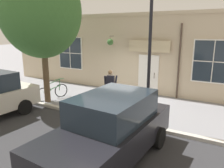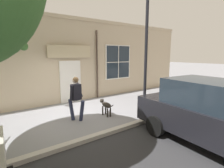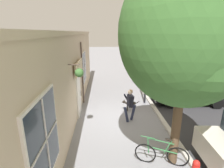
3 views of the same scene
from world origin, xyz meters
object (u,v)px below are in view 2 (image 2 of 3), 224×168
(dog_on_leash, at_px, (106,105))
(parked_car_mid_block, at_px, (217,115))
(pedestrian_walking, at_px, (76,95))
(street_lamp, at_px, (147,30))

(dog_on_leash, relative_size, parked_car_mid_block, 0.23)
(dog_on_leash, bearing_deg, parked_car_mid_block, 14.56)
(pedestrian_walking, relative_size, street_lamp, 0.33)
(street_lamp, bearing_deg, pedestrian_walking, -119.62)
(parked_car_mid_block, relative_size, street_lamp, 0.88)
(pedestrian_walking, xyz_separation_m, parked_car_mid_block, (3.86, 2.14, -0.09))
(parked_car_mid_block, bearing_deg, dog_on_leash, -165.44)
(pedestrian_walking, bearing_deg, dog_on_leash, 81.70)
(dog_on_leash, height_order, parked_car_mid_block, parked_car_mid_block)
(dog_on_leash, bearing_deg, pedestrian_walking, -98.30)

